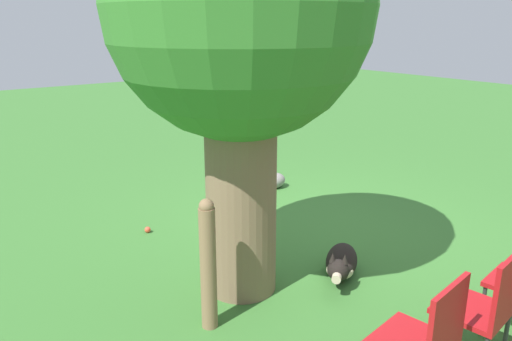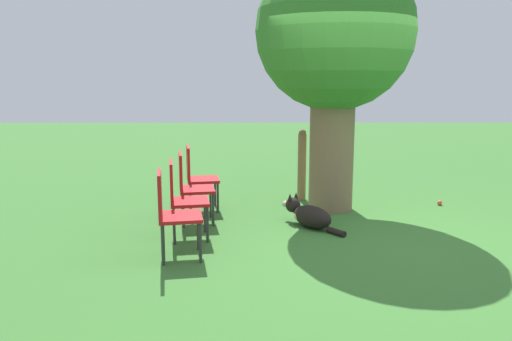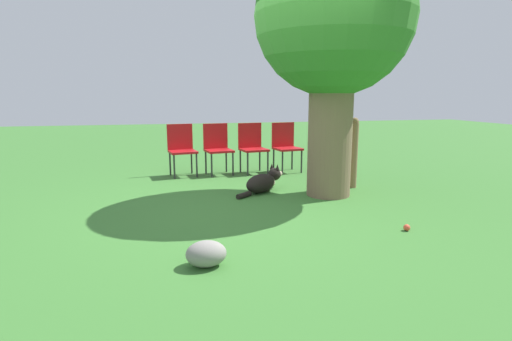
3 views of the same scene
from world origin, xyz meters
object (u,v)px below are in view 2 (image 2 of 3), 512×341
(fence_post, at_px, (302,164))
(tennis_ball, at_px, (440,203))
(red_chair_0, at_px, (172,209))
(oak_tree, at_px, (335,39))
(red_chair_1, at_px, (182,195))
(red_chair_2, at_px, (190,183))
(dog, at_px, (309,215))
(red_chair_3, at_px, (197,174))

(fence_post, xyz_separation_m, tennis_ball, (1.93, -0.36, -0.50))
(red_chair_0, bearing_deg, oak_tree, 36.10)
(red_chair_0, xyz_separation_m, red_chair_1, (0.01, 0.62, 0.00))
(red_chair_1, relative_size, red_chair_2, 1.00)
(oak_tree, relative_size, dog, 4.13)
(red_chair_2, bearing_deg, red_chair_3, 79.16)
(red_chair_3, xyz_separation_m, tennis_ball, (3.42, 0.24, -0.47))
(dog, bearing_deg, red_chair_0, 87.07)
(red_chair_0, distance_m, red_chair_3, 1.86)
(red_chair_1, height_order, red_chair_2, same)
(fence_post, xyz_separation_m, red_chair_3, (-1.48, -0.59, -0.03))
(dog, relative_size, red_chair_3, 0.94)
(red_chair_1, bearing_deg, fence_post, 40.93)
(oak_tree, height_order, red_chair_0, oak_tree)
(red_chair_2, bearing_deg, red_chair_0, -100.84)
(dog, bearing_deg, fence_post, -40.80)
(dog, xyz_separation_m, fence_post, (0.05, 1.37, 0.39))
(red_chair_0, height_order, red_chair_2, same)
(fence_post, bearing_deg, red_chair_2, -141.05)
(red_chair_1, distance_m, red_chair_2, 0.62)
(dog, xyz_separation_m, red_chair_1, (-1.47, -0.46, 0.36))
(red_chair_0, bearing_deg, red_chair_3, 79.16)
(oak_tree, height_order, red_chair_2, oak_tree)
(dog, bearing_deg, red_chair_1, 68.38)
(red_chair_1, height_order, red_chair_3, same)
(fence_post, bearing_deg, oak_tree, -57.47)
(fence_post, relative_size, red_chair_3, 1.19)
(red_chair_0, height_order, red_chair_1, same)
(tennis_ball, bearing_deg, red_chair_3, -176.05)
(red_chair_2, bearing_deg, dog, -15.90)
(red_chair_2, distance_m, red_chair_3, 0.62)
(fence_post, bearing_deg, red_chair_0, -121.96)
(oak_tree, distance_m, fence_post, 1.86)
(fence_post, bearing_deg, red_chair_3, -158.22)
(oak_tree, xyz_separation_m, tennis_ball, (1.59, 0.18, -2.25))
(fence_post, distance_m, red_chair_2, 1.93)
(fence_post, relative_size, red_chair_1, 1.19)
(fence_post, height_order, red_chair_2, fence_post)
(red_chair_0, relative_size, red_chair_2, 1.00)
(red_chair_1, distance_m, red_chair_3, 1.24)
(red_chair_1, xyz_separation_m, red_chair_2, (0.01, 0.62, 0.00))
(dog, height_order, red_chair_1, red_chair_1)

